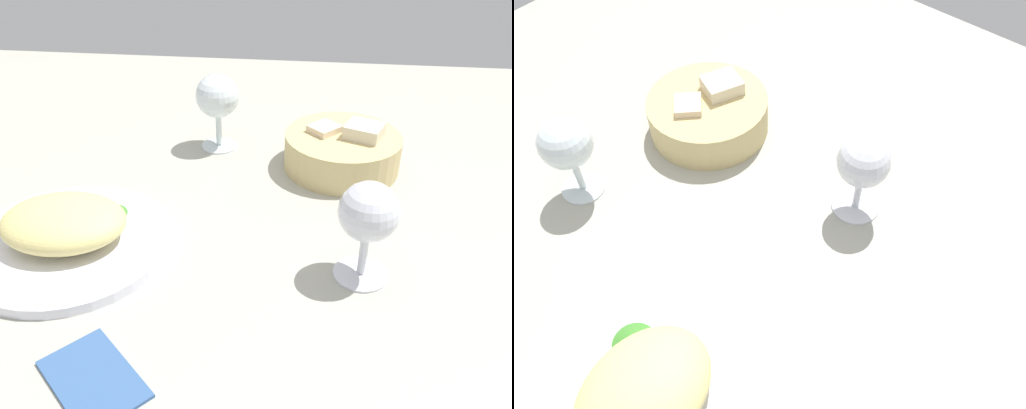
% 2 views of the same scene
% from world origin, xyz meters
% --- Properties ---
extents(ground_plane, '(1.40, 1.40, 0.02)m').
position_xyz_m(ground_plane, '(0.00, 0.00, -0.01)').
color(ground_plane, '#A9A899').
extents(plate, '(0.26, 0.26, 0.01)m').
position_xyz_m(plate, '(-0.17, -0.07, 0.01)').
color(plate, white).
rests_on(plate, ground_plane).
extents(omelette, '(0.16, 0.13, 0.05)m').
position_xyz_m(omelette, '(-0.17, -0.07, 0.04)').
color(omelette, '#E2D17E').
rests_on(omelette, plate).
extents(lettuce_garnish, '(0.05, 0.05, 0.01)m').
position_xyz_m(lettuce_garnish, '(-0.14, -0.01, 0.02)').
color(lettuce_garnish, '#3E872C').
rests_on(lettuce_garnish, plate).
extents(bread_basket, '(0.18, 0.18, 0.08)m').
position_xyz_m(bread_basket, '(0.18, 0.18, 0.03)').
color(bread_basket, '#CEB77A').
rests_on(bread_basket, ground_plane).
extents(wine_glass_near, '(0.07, 0.07, 0.13)m').
position_xyz_m(wine_glass_near, '(0.20, -0.08, 0.08)').
color(wine_glass_near, silver).
rests_on(wine_glass_near, ground_plane).
extents(wine_glass_far, '(0.07, 0.07, 0.13)m').
position_xyz_m(wine_glass_far, '(-0.03, 0.23, 0.09)').
color(wine_glass_far, silver).
rests_on(wine_glass_far, ground_plane).
extents(folded_napkin, '(0.13, 0.13, 0.01)m').
position_xyz_m(folded_napkin, '(-0.06, -0.26, 0.00)').
color(folded_napkin, '#365A8F').
rests_on(folded_napkin, ground_plane).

